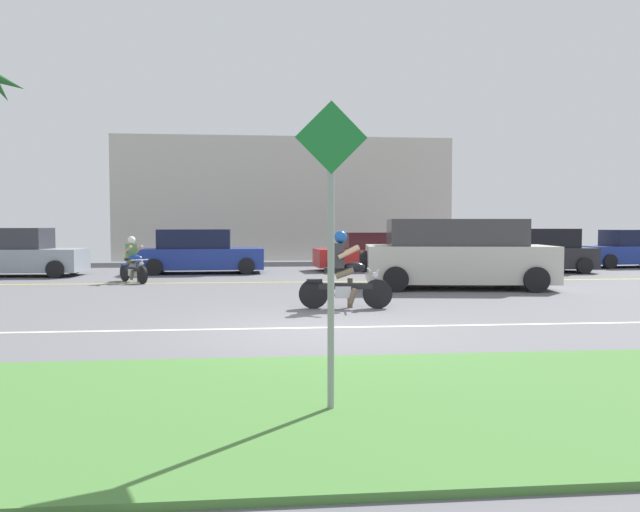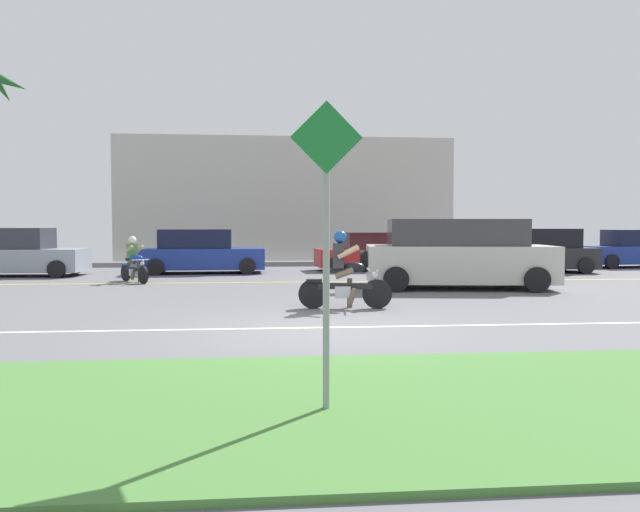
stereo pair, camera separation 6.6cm
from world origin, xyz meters
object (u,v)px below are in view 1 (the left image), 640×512
suv_nearby (457,254)px  parked_car_3 (533,252)px  parked_car_2 (371,253)px  motorcyclist_distant (133,263)px  street_sign (331,226)px  parked_car_0 (15,254)px  parked_car_1 (200,253)px  parked_car_4 (629,250)px  motorcyclist (345,276)px

suv_nearby → parked_car_3: bearing=48.6°
parked_car_2 → motorcyclist_distant: (-7.76, -3.97, -0.09)m
suv_nearby → street_sign: size_ratio=1.89×
parked_car_2 → motorcyclist_distant: bearing=-152.9°
parked_car_3 → parked_car_2: bearing=166.8°
parked_car_3 → suv_nearby: bearing=-131.4°
parked_car_0 → street_sign: 17.69m
parked_car_3 → parked_car_1: bearing=176.8°
parked_car_1 → street_sign: bearing=-80.3°
parked_car_3 → street_sign: size_ratio=1.56×
suv_nearby → parked_car_4: size_ratio=1.37×
motorcyclist → motorcyclist_distant: size_ratio=1.38×
parked_car_0 → motorcyclist_distant: 5.02m
motorcyclist → motorcyclist_distant: motorcyclist is taller
motorcyclist → parked_car_2: 10.36m
motorcyclist → parked_car_4: (12.98, 10.92, 0.04)m
parked_car_4 → motorcyclist_distant: bearing=-165.3°
suv_nearby → parked_car_1: bearing=141.7°
parked_car_1 → parked_car_3: size_ratio=1.01×
parked_car_0 → motorcyclist: bearing=-41.9°
motorcyclist → parked_car_1: bearing=112.0°
parked_car_0 → parked_car_4: bearing=5.6°
parked_car_3 → street_sign: 17.93m
parked_car_4 → motorcyclist_distant: size_ratio=2.79×
parked_car_0 → motorcyclist_distant: (4.30, -2.58, -0.17)m
parked_car_4 → street_sign: 22.54m
suv_nearby → parked_car_4: bearing=37.5°
parked_car_3 → parked_car_4: size_ratio=1.13×
parked_car_4 → street_sign: street_sign is taller
motorcyclist → parked_car_3: motorcyclist is taller
suv_nearby → parked_car_4: (9.49, 7.27, -0.20)m
parked_car_2 → street_sign: bearing=-101.5°
street_sign → parked_car_4: bearing=51.5°
parked_car_0 → parked_car_3: size_ratio=0.99×
parked_car_0 → motorcyclist_distant: bearing=-30.9°
motorcyclist → motorcyclist_distant: 8.15m
motorcyclist → parked_car_1: size_ratio=0.44×
parked_car_2 → parked_car_1: bearing=-173.8°
parked_car_2 → parked_car_3: 5.78m
parked_car_4 → street_sign: (-14.02, -17.62, 0.95)m
suv_nearby → parked_car_2: size_ratio=1.26×
parked_car_0 → parked_car_1: bearing=7.0°
parked_car_1 → parked_car_2: size_ratio=1.05×
motorcyclist → parked_car_0: bearing=138.1°
suv_nearby → street_sign: bearing=-113.6°
parked_car_4 → parked_car_0: bearing=-174.4°
suv_nearby → parked_car_4: suv_nearby is taller
parked_car_1 → parked_car_4: parked_car_1 is taller
parked_car_4 → parked_car_2: bearing=-175.5°
parked_car_3 → parked_car_4: bearing=23.4°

